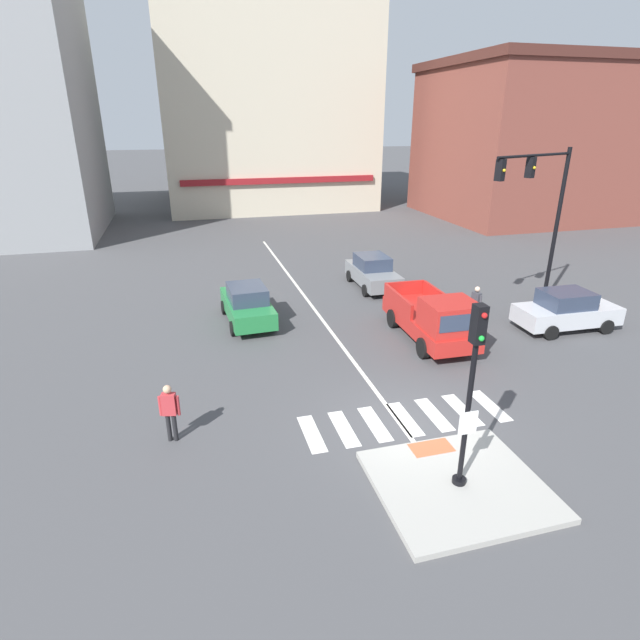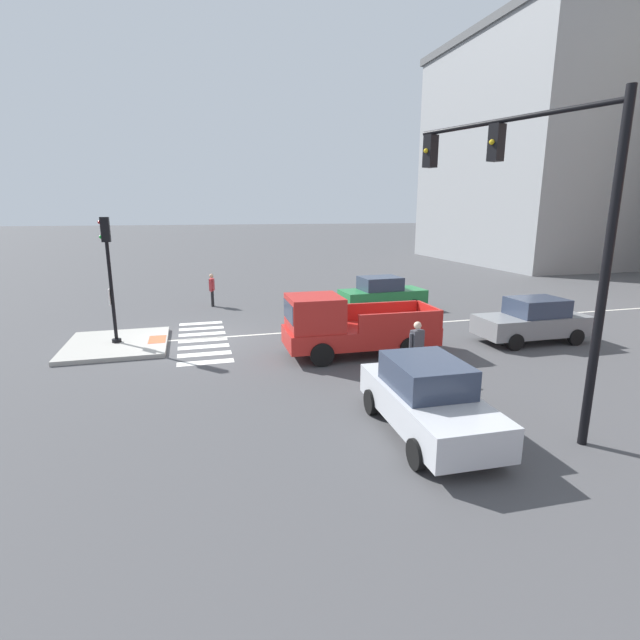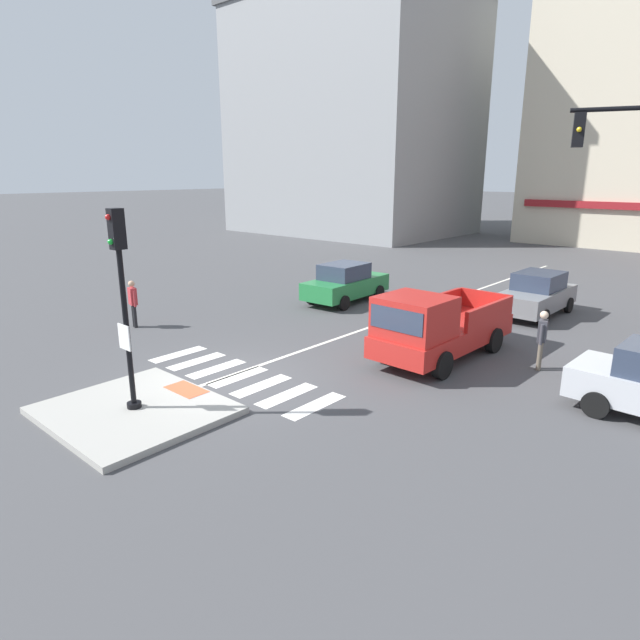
% 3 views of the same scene
% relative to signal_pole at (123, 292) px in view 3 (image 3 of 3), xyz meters
% --- Properties ---
extents(ground_plane, '(300.00, 300.00, 0.00)m').
position_rel_signal_pole_xyz_m(ground_plane, '(0.00, 2.65, -2.81)').
color(ground_plane, '#474749').
extents(traffic_island, '(3.85, 3.47, 0.15)m').
position_rel_signal_pole_xyz_m(traffic_island, '(0.00, 0.01, -2.73)').
color(traffic_island, '#A3A099').
rests_on(traffic_island, ground).
extents(tactile_pad_front, '(1.10, 0.60, 0.01)m').
position_rel_signal_pole_xyz_m(tactile_pad_front, '(0.00, 1.39, -2.66)').
color(tactile_pad_front, '#DB5B38').
rests_on(tactile_pad_front, traffic_island).
extents(signal_pole, '(0.44, 0.38, 4.41)m').
position_rel_signal_pole_xyz_m(signal_pole, '(0.00, 0.00, 0.00)').
color(signal_pole, black).
rests_on(signal_pole, traffic_island).
extents(crosswalk_stripe_a, '(0.44, 1.80, 0.01)m').
position_rel_signal_pole_xyz_m(crosswalk_stripe_a, '(-2.77, 3.02, -2.81)').
color(crosswalk_stripe_a, silver).
rests_on(crosswalk_stripe_a, ground).
extents(crosswalk_stripe_b, '(0.44, 1.80, 0.01)m').
position_rel_signal_pole_xyz_m(crosswalk_stripe_b, '(-1.85, 3.02, -2.81)').
color(crosswalk_stripe_b, silver).
rests_on(crosswalk_stripe_b, ground).
extents(crosswalk_stripe_c, '(0.44, 1.80, 0.01)m').
position_rel_signal_pole_xyz_m(crosswalk_stripe_c, '(-0.92, 3.02, -2.81)').
color(crosswalk_stripe_c, silver).
rests_on(crosswalk_stripe_c, ground).
extents(crosswalk_stripe_d, '(0.44, 1.80, 0.01)m').
position_rel_signal_pole_xyz_m(crosswalk_stripe_d, '(0.00, 3.02, -2.81)').
color(crosswalk_stripe_d, silver).
rests_on(crosswalk_stripe_d, ground).
extents(crosswalk_stripe_e, '(0.44, 1.80, 0.01)m').
position_rel_signal_pole_xyz_m(crosswalk_stripe_e, '(0.92, 3.02, -2.81)').
color(crosswalk_stripe_e, silver).
rests_on(crosswalk_stripe_e, ground).
extents(crosswalk_stripe_f, '(0.44, 1.80, 0.01)m').
position_rel_signal_pole_xyz_m(crosswalk_stripe_f, '(1.85, 3.02, -2.81)').
color(crosswalk_stripe_f, silver).
rests_on(crosswalk_stripe_f, ground).
extents(crosswalk_stripe_g, '(0.44, 1.80, 0.01)m').
position_rel_signal_pole_xyz_m(crosswalk_stripe_g, '(2.77, 3.02, -2.81)').
color(crosswalk_stripe_g, silver).
rests_on(crosswalk_stripe_g, ground).
extents(lane_centre_line, '(0.14, 28.00, 0.01)m').
position_rel_signal_pole_xyz_m(lane_centre_line, '(-0.23, 12.65, -2.81)').
color(lane_centre_line, silver).
rests_on(lane_centre_line, ground).
extents(building_corner_right, '(19.73, 14.75, 19.99)m').
position_rel_signal_pole_xyz_m(building_corner_right, '(-21.10, 34.32, 7.21)').
color(building_corner_right, gray).
rests_on(building_corner_right, ground).
extents(car_green_westbound_far, '(2.00, 4.18, 1.64)m').
position_rel_signal_pole_xyz_m(car_green_westbound_far, '(-3.35, 11.68, -2.00)').
color(car_green_westbound_far, '#237A3D').
rests_on(car_green_westbound_far, ground).
extents(car_grey_eastbound_far, '(1.88, 4.12, 1.64)m').
position_rel_signal_pole_xyz_m(car_grey_eastbound_far, '(3.47, 14.82, -2.00)').
color(car_grey_eastbound_far, slate).
rests_on(car_grey_eastbound_far, ground).
extents(pickup_truck_red_eastbound_mid, '(2.16, 5.15, 2.08)m').
position_rel_signal_pole_xyz_m(pickup_truck_red_eastbound_mid, '(3.23, 7.66, -1.83)').
color(pickup_truck_red_eastbound_mid, red).
rests_on(pickup_truck_red_eastbound_mid, ground).
extents(pedestrian_at_curb_left, '(0.54, 0.29, 1.67)m').
position_rel_signal_pole_xyz_m(pedestrian_at_curb_left, '(-6.44, 3.71, -1.83)').
color(pedestrian_at_curb_left, black).
rests_on(pedestrian_at_curb_left, ground).
extents(pedestrian_waiting_far_side, '(0.30, 0.54, 1.67)m').
position_rel_signal_pole_xyz_m(pedestrian_waiting_far_side, '(5.78, 8.93, -1.83)').
color(pedestrian_waiting_far_side, '#6B6051').
rests_on(pedestrian_waiting_far_side, ground).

